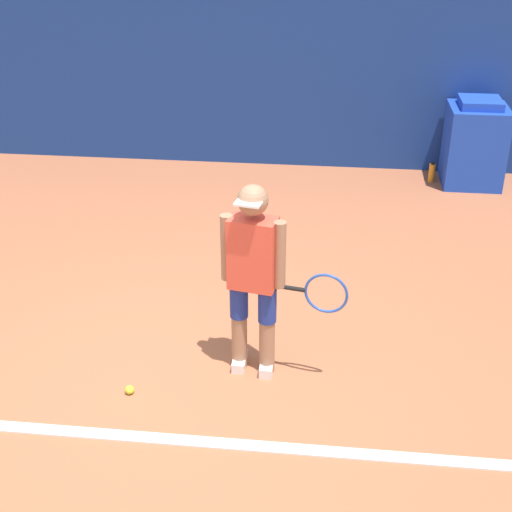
% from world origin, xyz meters
% --- Properties ---
extents(ground_plane, '(24.00, 24.00, 0.00)m').
position_xyz_m(ground_plane, '(0.00, 0.00, 0.00)').
color(ground_plane, '#B76642').
extents(back_wall, '(24.00, 0.10, 2.47)m').
position_xyz_m(back_wall, '(0.00, 4.90, 1.23)').
color(back_wall, navy).
rests_on(back_wall, ground_plane).
extents(court_baseline, '(21.60, 0.10, 0.01)m').
position_xyz_m(court_baseline, '(0.00, -0.48, 0.01)').
color(court_baseline, white).
rests_on(court_baseline, ground_plane).
extents(tennis_player, '(0.93, 0.31, 1.53)m').
position_xyz_m(tennis_player, '(0.56, 0.39, 0.84)').
color(tennis_player, '#A37556').
rests_on(tennis_player, ground_plane).
extents(tennis_ball, '(0.07, 0.07, 0.07)m').
position_xyz_m(tennis_ball, '(-0.33, -0.03, 0.03)').
color(tennis_ball, '#D1E533').
rests_on(tennis_ball, ground_plane).
extents(covered_chair, '(0.69, 0.67, 1.07)m').
position_xyz_m(covered_chair, '(2.79, 4.47, 0.51)').
color(covered_chair, blue).
rests_on(covered_chair, ground_plane).
extents(water_bottle, '(0.08, 0.08, 0.25)m').
position_xyz_m(water_bottle, '(2.33, 4.47, 0.12)').
color(water_bottle, orange).
rests_on(water_bottle, ground_plane).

